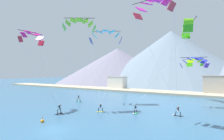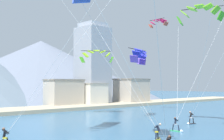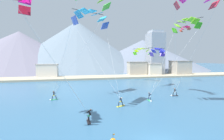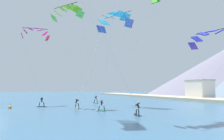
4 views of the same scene
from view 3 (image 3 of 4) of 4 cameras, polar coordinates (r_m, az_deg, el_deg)
name	(u,v)px [view 3 (image 3 of 4)]	position (r m, az deg, el deg)	size (l,w,h in m)	color
kitesurfer_near_lead	(150,99)	(30.01, 14.23, -10.51)	(0.57, 1.76, 1.69)	#33B266
kitesurfer_near_trail	(174,93)	(35.55, 22.52, -8.25)	(1.77, 0.63, 1.77)	black
kitesurfer_mid_center	(122,103)	(26.13, 3.70, -12.52)	(1.75, 1.08, 1.74)	yellow
kitesurfer_far_left	(89,117)	(20.46, -8.83, -17.38)	(0.67, 1.76, 1.80)	black
kitesurfer_far_right	(53,97)	(32.01, -21.54, -9.60)	(1.65, 1.34, 1.79)	#33B266
parafoil_kite_near_lead	(186,24)	(36.09, 26.35, 15.49)	(10.25, 6.60, 15.09)	#37A315
parafoil_kite_near_trail	(196,0)	(29.23, 29.27, 22.33)	(6.65, 8.73, 17.05)	#B72536
parafoil_kite_mid_center	(91,17)	(33.42, -8.01, 19.42)	(8.27, 10.96, 16.75)	#3C5AC1
parafoil_kite_distant_high_outer	(142,51)	(52.77, 11.29, 7.27)	(5.62, 5.46, 2.49)	#51C81E
parafoil_kite_distant_low_drift	(185,28)	(57.27, 26.04, 14.16)	(1.30, 4.39, 1.57)	#B74B35
parafoil_kite_distant_mid_solo	(158,51)	(44.43, 17.12, 6.88)	(6.09, 4.10, 2.49)	#6944C2
shoreline_strip	(99,77)	(61.97, -4.94, -2.75)	(180.00, 10.00, 0.70)	tan
shore_building_harbour_front	(48,71)	(66.82, -23.29, -0.36)	(8.15, 4.81, 5.82)	silver
shore_building_promenade_mid	(137,69)	(70.45, 9.49, 0.49)	(8.77, 4.85, 6.57)	#B7AD9E
shore_building_quay_east	(153,70)	(72.43, 15.39, 0.17)	(6.05, 5.74, 5.74)	silver
shore_building_quay_west	(180,68)	(78.91, 24.47, 0.71)	(8.13, 7.10, 6.97)	#B7AD9E
highrise_tower	(155,54)	(74.48, 16.03, 5.99)	(7.00, 7.00, 21.04)	#999EA8
mountain_peak_west_ridge	(20,51)	(119.51, -31.67, 6.21)	(90.41, 90.41, 26.16)	slate
mountain_peak_central_summit	(143,54)	(125.09, 11.55, 5.94)	(95.03, 95.03, 22.94)	slate
mountain_peak_east_shoulder	(78,45)	(121.45, -12.97, 9.20)	(102.60, 102.60, 36.63)	slate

